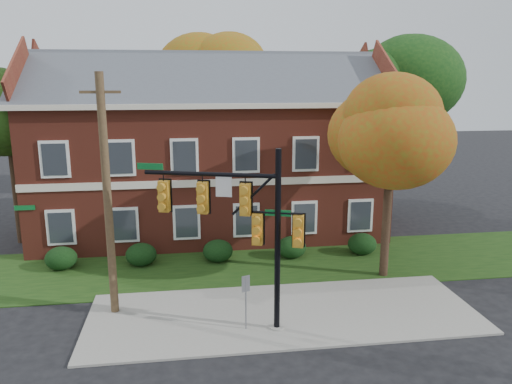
{
  "coord_description": "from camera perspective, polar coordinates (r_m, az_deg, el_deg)",
  "views": [
    {
      "loc": [
        -3.35,
        -15.33,
        8.38
      ],
      "look_at": [
        -0.73,
        3.0,
        4.14
      ],
      "focal_mm": 35.0,
      "sensor_mm": 36.0,
      "label": 1
    }
  ],
  "objects": [
    {
      "name": "utility_pole",
      "position": [
        18.0,
        -16.62,
        -0.55
      ],
      "size": [
        1.34,
        0.29,
        8.6
      ],
      "rotation": [
        0.0,
        0.0,
        -0.03
      ],
      "color": "#4A3322",
      "rests_on": "ground"
    },
    {
      "name": "hedge_far_left",
      "position": [
        24.06,
        -21.39,
        -7.08
      ],
      "size": [
        1.4,
        1.26,
        1.05
      ],
      "primitive_type": "ellipsoid",
      "color": "black",
      "rests_on": "ground"
    },
    {
      "name": "tree_near_right",
      "position": [
        21.09,
        16.04,
        7.76
      ],
      "size": [
        4.5,
        4.25,
        8.58
      ],
      "color": "black",
      "rests_on": "ground"
    },
    {
      "name": "tree_far_rear",
      "position": [
        35.23,
        -3.85,
        13.63
      ],
      "size": [
        6.84,
        6.46,
        11.52
      ],
      "color": "black",
      "rests_on": "ground"
    },
    {
      "name": "ground",
      "position": [
        17.79,
        3.84,
        -15.23
      ],
      "size": [
        120.0,
        120.0,
        0.0
      ],
      "primitive_type": "plane",
      "color": "black",
      "rests_on": "ground"
    },
    {
      "name": "hedge_far_right",
      "position": [
        24.83,
        12.04,
        -5.83
      ],
      "size": [
        1.4,
        1.26,
        1.05
      ],
      "primitive_type": "ellipsoid",
      "color": "black",
      "rests_on": "ground"
    },
    {
      "name": "sign_post",
      "position": [
        16.99,
        -1.17,
        -11.55
      ],
      "size": [
        0.28,
        0.13,
        1.99
      ],
      "rotation": [
        0.0,
        0.0,
        0.34
      ],
      "color": "slate",
      "rests_on": "ground"
    },
    {
      "name": "traffic_signal",
      "position": [
        16.33,
        -1.39,
        -3.16
      ],
      "size": [
        5.35,
        1.86,
        6.23
      ],
      "rotation": [
        0.0,
        0.0,
        -0.31
      ],
      "color": "gray",
      "rests_on": "ground"
    },
    {
      "name": "sidewalk",
      "position": [
        18.64,
        3.19,
        -13.7
      ],
      "size": [
        14.0,
        5.0,
        0.08
      ],
      "primitive_type": "cube",
      "color": "gray",
      "rests_on": "ground"
    },
    {
      "name": "tree_right_rear",
      "position": [
        30.86,
        16.47,
        11.91
      ],
      "size": [
        6.3,
        5.95,
        10.62
      ],
      "color": "black",
      "rests_on": "ground"
    },
    {
      "name": "apartment_building",
      "position": [
        27.53,
        -5.28,
        5.77
      ],
      "size": [
        18.8,
        8.8,
        9.74
      ],
      "color": "maroon",
      "rests_on": "ground"
    },
    {
      "name": "grass_strip",
      "position": [
        23.15,
        0.75,
        -8.26
      ],
      "size": [
        30.0,
        6.0,
        0.04
      ],
      "primitive_type": "cube",
      "color": "#193811",
      "rests_on": "ground"
    },
    {
      "name": "hedge_left",
      "position": [
        23.49,
        -13.0,
        -6.98
      ],
      "size": [
        1.4,
        1.26,
        1.05
      ],
      "primitive_type": "ellipsoid",
      "color": "black",
      "rests_on": "ground"
    },
    {
      "name": "hedge_right",
      "position": [
        23.89,
        4.07,
        -6.33
      ],
      "size": [
        1.4,
        1.26,
        1.05
      ],
      "primitive_type": "ellipsoid",
      "color": "black",
      "rests_on": "ground"
    },
    {
      "name": "tree_left_rear",
      "position": [
        27.53,
        -26.11,
        8.07
      ],
      "size": [
        5.4,
        5.1,
        8.88
      ],
      "color": "black",
      "rests_on": "ground"
    },
    {
      "name": "hedge_center",
      "position": [
        23.43,
        -4.38,
        -6.72
      ],
      "size": [
        1.4,
        1.26,
        1.05
      ],
      "primitive_type": "ellipsoid",
      "color": "black",
      "rests_on": "ground"
    }
  ]
}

